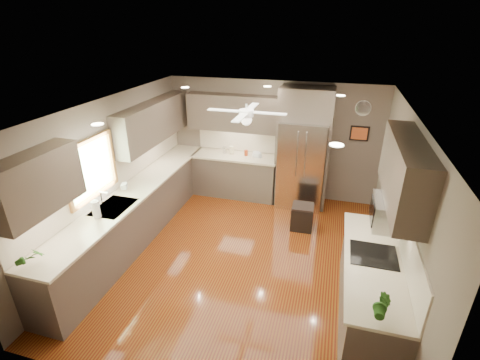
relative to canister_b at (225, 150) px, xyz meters
The scene contains 27 objects.
floor 2.67m from the canister_b, 66.24° to the right, with size 5.00×5.00×0.00m, color #51140A.
ceiling 2.88m from the canister_b, 66.24° to the right, with size 5.00×5.00×0.00m, color white.
wall_back 1.05m from the canister_b, 13.61° to the left, with size 4.50×4.50×0.00m, color #695D50.
wall_front 4.87m from the canister_b, 78.19° to the right, with size 4.50×4.50×0.00m, color #695D50.
wall_left 2.60m from the canister_b, 119.06° to the right, with size 5.00×5.00×0.00m, color #695D50.
wall_right 3.96m from the canister_b, 34.85° to the right, with size 5.00×5.00×0.00m, color #695D50.
canister_b is the anchor object (origin of this frame).
canister_c 0.16m from the canister_b, ahead, with size 0.10×0.10×0.17m, color beige.
canister_d 0.49m from the canister_b, ahead, with size 0.08×0.08×0.12m, color #9C3111.
soap_bottle 2.45m from the canister_b, 115.68° to the right, with size 0.09×0.09×0.20m, color white.
potted_plant_left 4.41m from the canister_b, 102.66° to the right, with size 0.16×0.11×0.31m, color #224F16.
potted_plant_right 4.94m from the canister_b, 54.13° to the right, with size 0.17×0.14×0.31m, color #224F16.
bowl 0.74m from the canister_b, ahead, with size 0.23×0.23×0.06m, color beige.
left_run 2.38m from the canister_b, 114.47° to the right, with size 0.65×4.70×1.45m.
back_run 0.59m from the canister_b, 11.48° to the right, with size 1.85×0.65×1.45m.
uppers 1.79m from the canister_b, 80.70° to the right, with size 4.50×4.70×0.95m.
window 3.07m from the canister_b, 113.95° to the right, with size 0.05×1.12×0.92m.
sink 2.92m from the canister_b, 108.76° to the right, with size 0.50×0.70×0.32m.
refrigerator 1.71m from the canister_b, ahead, with size 1.06×0.75×2.45m.
right_run 4.26m from the canister_b, 46.29° to the right, with size 0.70×2.20×1.45m.
microwave 4.15m from the canister_b, 42.92° to the right, with size 0.43×0.55×0.34m.
ceiling_fan 2.56m from the canister_b, 63.08° to the right, with size 1.18×1.18×0.32m.
recessed_lights 2.56m from the canister_b, 62.82° to the right, with size 2.84×3.14×0.01m.
wall_clock 2.94m from the canister_b, ahead, with size 0.30×0.03×0.30m.
framed_print 2.81m from the canister_b, ahead, with size 0.36×0.03×0.30m.
stool 2.28m from the canister_b, 29.83° to the right, with size 0.41×0.41×0.47m.
paper_towel 3.26m from the canister_b, 107.31° to the right, with size 0.11×0.11×0.29m.
Camera 1 is at (1.26, -4.54, 3.60)m, focal length 26.00 mm.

